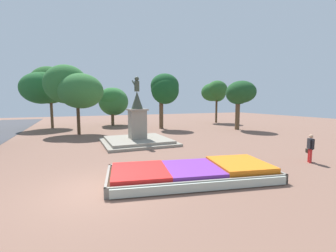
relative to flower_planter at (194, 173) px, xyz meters
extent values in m
plane|color=brown|center=(-3.88, 0.27, -0.26)|extent=(89.79, 89.79, 0.00)
cube|color=#38281C|center=(-0.07, 0.07, -0.08)|extent=(7.31, 4.03, 0.36)
cube|color=gray|center=(-0.35, -1.31, -0.06)|extent=(6.98, 1.50, 0.40)
cube|color=gray|center=(0.21, 1.45, -0.06)|extent=(6.98, 1.50, 0.40)
cube|color=gray|center=(-3.50, 0.76, -0.06)|extent=(0.67, 2.88, 0.40)
cube|color=gray|center=(3.36, -0.62, -0.06)|extent=(0.67, 2.88, 0.40)
cube|color=red|center=(-2.26, 0.51, 0.18)|extent=(2.69, 2.91, 0.17)
cube|color=#72339E|center=(-0.07, 0.07, 0.17)|extent=(2.69, 2.91, 0.15)
cube|color=orange|center=(2.12, -0.37, 0.22)|extent=(2.69, 2.91, 0.24)
cube|color=#B2BCAD|center=(-0.36, -1.36, -0.06)|extent=(6.66, 1.53, 0.32)
cube|color=gray|center=(-0.05, 8.88, -0.16)|extent=(5.34, 5.34, 0.19)
cube|color=gray|center=(-0.05, 8.88, 0.03)|extent=(4.64, 4.64, 0.19)
cube|color=gray|center=(-0.05, 8.88, 1.22)|extent=(1.21, 1.21, 2.20)
cube|color=gray|center=(-0.05, 8.88, 2.39)|extent=(1.43, 1.43, 0.12)
cone|color=#384233|center=(-0.05, 8.88, 3.12)|extent=(0.91, 0.91, 1.34)
cylinder|color=#384233|center=(-0.05, 8.88, 4.18)|extent=(0.39, 0.39, 0.78)
sphere|color=#384233|center=(-0.05, 8.88, 4.75)|extent=(0.34, 0.34, 0.34)
cylinder|color=#384233|center=(-0.19, 9.08, 4.34)|extent=(0.38, 0.47, 0.65)
cylinder|color=red|center=(6.95, -0.32, 0.12)|extent=(0.13, 0.13, 0.77)
cylinder|color=red|center=(7.05, -0.17, 0.12)|extent=(0.13, 0.13, 0.77)
cube|color=black|center=(7.00, -0.25, 0.78)|extent=(0.39, 0.44, 0.54)
cylinder|color=black|center=(6.87, -0.45, 0.75)|extent=(0.09, 0.09, 0.52)
cylinder|color=black|center=(7.13, -0.04, 0.75)|extent=(0.09, 0.09, 0.52)
sphere|color=tan|center=(7.00, -0.25, 1.18)|extent=(0.20, 0.20, 0.20)
cube|color=black|center=(7.16, 0.01, 0.32)|extent=(0.25, 0.30, 0.22)
cylinder|color=brown|center=(12.97, 12.69, 1.28)|extent=(0.51, 0.51, 3.08)
ellipsoid|color=#1C4922|center=(13.01, 12.26, 4.09)|extent=(3.26, 3.37, 2.52)
ellipsoid|color=#1A4B25|center=(13.02, 12.73, 3.92)|extent=(2.82, 2.81, 2.48)
cylinder|color=#4C3823|center=(15.68, 20.73, 1.46)|extent=(0.30, 0.30, 3.44)
ellipsoid|color=#255E27|center=(16.06, 21.12, 4.32)|extent=(2.72, 2.32, 2.68)
ellipsoid|color=#275B27|center=(15.43, 20.29, 4.75)|extent=(3.10, 2.92, 2.74)
ellipsoid|color=#265A28|center=(15.04, 21.11, 4.40)|extent=(3.24, 3.11, 2.72)
cylinder|color=#4C3823|center=(-4.18, 15.97, 1.09)|extent=(0.32, 0.32, 2.70)
ellipsoid|color=#2D6A30|center=(-5.17, 16.89, 4.74)|extent=(4.23, 3.74, 3.86)
ellipsoid|color=#316C33|center=(-3.84, 15.90, 4.04)|extent=(4.34, 4.49, 3.45)
cylinder|color=brown|center=(0.31, 22.96, 0.83)|extent=(0.41, 0.41, 2.18)
ellipsoid|color=#2C6C31|center=(0.12, 22.25, 3.43)|extent=(3.28, 3.28, 2.77)
ellipsoid|color=#2D6932|center=(0.35, 22.27, 3.02)|extent=(3.73, 3.19, 3.29)
ellipsoid|color=#2E6830|center=(0.59, 23.51, 2.99)|extent=(4.02, 3.93, 3.82)
cylinder|color=brown|center=(5.18, 17.13, 1.45)|extent=(0.49, 0.49, 3.41)
ellipsoid|color=#174C24|center=(5.34, 17.02, 4.39)|extent=(2.83, 2.74, 2.16)
ellipsoid|color=#174A21|center=(5.38, 16.37, 4.31)|extent=(3.24, 3.12, 3.21)
ellipsoid|color=#194D24|center=(5.47, 16.69, 4.84)|extent=(3.37, 3.15, 2.87)
cylinder|color=brown|center=(-7.07, 22.98, 1.34)|extent=(0.32, 0.32, 3.20)
ellipsoid|color=#225C2B|center=(-7.97, 22.31, 4.58)|extent=(4.65, 4.25, 3.69)
ellipsoid|color=#215B27|center=(-7.63, 22.39, 4.84)|extent=(3.75, 3.99, 3.32)
ellipsoid|color=#255925|center=(-7.19, 23.38, 5.01)|extent=(4.70, 4.35, 4.54)
camera|label=1|loc=(-4.68, -8.15, 3.04)|focal=24.00mm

